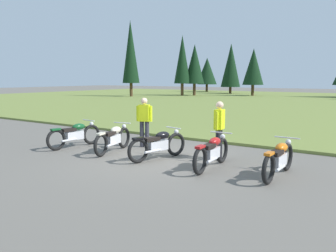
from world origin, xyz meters
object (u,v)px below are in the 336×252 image
(rider_near_row_end, at_px, (144,119))
(rider_in_hivis_vest, at_px, (219,127))
(motorcycle_british_green, at_px, (75,134))
(motorcycle_red, at_px, (212,152))
(motorcycle_orange, at_px, (279,159))
(motorcycle_black, at_px, (158,144))
(motorcycle_cream, at_px, (113,138))

(rider_near_row_end, relative_size, rider_in_hivis_vest, 1.00)
(motorcycle_british_green, distance_m, rider_near_row_end, 2.41)
(motorcycle_red, bearing_deg, motorcycle_orange, 6.06)
(rider_near_row_end, xyz_separation_m, rider_in_hivis_vest, (2.86, -0.22, 0.00))
(motorcycle_black, xyz_separation_m, rider_in_hivis_vest, (1.45, 0.97, 0.51))
(motorcycle_orange, xyz_separation_m, rider_near_row_end, (-4.82, 1.07, 0.51))
(motorcycle_orange, bearing_deg, rider_in_hivis_vest, 156.63)
(motorcycle_black, bearing_deg, rider_in_hivis_vest, 33.64)
(motorcycle_orange, height_order, rider_in_hivis_vest, rider_in_hivis_vest)
(rider_near_row_end, bearing_deg, motorcycle_british_green, -145.63)
(motorcycle_cream, distance_m, rider_near_row_end, 1.32)
(motorcycle_orange, bearing_deg, motorcycle_cream, -178.84)
(motorcycle_british_green, xyz_separation_m, rider_in_hivis_vest, (4.81, 1.10, 0.51))
(rider_near_row_end, bearing_deg, motorcycle_cream, -105.90)
(motorcycle_red, xyz_separation_m, motorcycle_orange, (1.66, 0.18, 0.00))
(motorcycle_black, height_order, rider_in_hivis_vest, rider_in_hivis_vest)
(motorcycle_cream, height_order, motorcycle_red, same)
(motorcycle_british_green, bearing_deg, rider_in_hivis_vest, 12.92)
(motorcycle_british_green, xyz_separation_m, motorcycle_orange, (6.76, 0.26, 0.00))
(motorcycle_british_green, height_order, rider_in_hivis_vest, rider_in_hivis_vest)
(motorcycle_cream, height_order, motorcycle_orange, same)
(motorcycle_british_green, relative_size, motorcycle_red, 1.00)
(motorcycle_cream, xyz_separation_m, motorcycle_orange, (5.16, 0.10, 0.00))
(motorcycle_red, xyz_separation_m, rider_in_hivis_vest, (-0.29, 1.02, 0.51))
(motorcycle_orange, distance_m, rider_near_row_end, 4.97)
(rider_near_row_end, bearing_deg, motorcycle_black, -40.14)
(motorcycle_british_green, height_order, motorcycle_orange, same)
(motorcycle_orange, relative_size, rider_near_row_end, 1.26)
(motorcycle_black, bearing_deg, motorcycle_cream, 179.49)
(motorcycle_british_green, distance_m, motorcycle_red, 5.10)
(motorcycle_british_green, distance_m, motorcycle_black, 3.36)
(motorcycle_cream, bearing_deg, motorcycle_british_green, -174.62)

